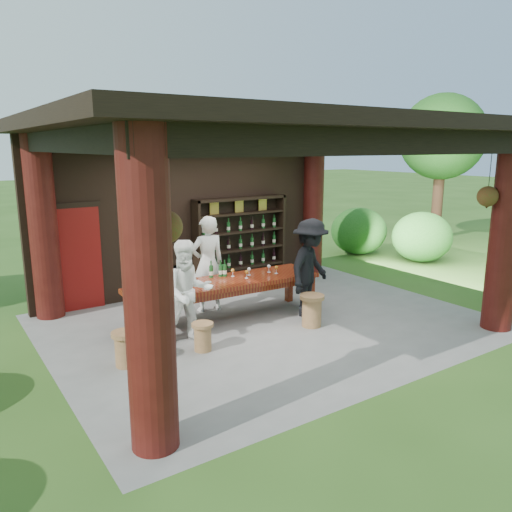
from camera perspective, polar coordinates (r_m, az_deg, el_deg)
ground at (r=9.00m, az=1.43°, el=-7.62°), size 90.00×90.00×0.00m
pavilion at (r=8.86m, az=-0.17°, el=6.23°), size 7.50×6.00×3.60m
wine_shelf at (r=11.22m, az=-1.79°, el=1.71°), size 2.26×0.34×1.99m
tasting_table at (r=8.94m, az=-3.60°, el=-3.50°), size 3.59×1.06×0.75m
stool_near_left at (r=7.80m, az=-6.11°, el=-9.08°), size 0.34×0.34×0.44m
stool_near_right at (r=8.80m, az=6.39°, el=-6.12°), size 0.43×0.43×0.57m
stool_far_left at (r=7.47m, az=-14.67°, el=-10.11°), size 0.39×0.39×0.51m
host at (r=9.46m, az=-5.56°, el=-0.91°), size 0.70×0.48×1.83m
guest_woman at (r=7.94m, az=-7.77°, el=-4.14°), size 0.91×0.77×1.67m
guest_man at (r=9.16m, az=6.21°, el=-1.39°), size 1.35×1.11×1.82m
table_bottles at (r=9.13m, az=-4.27°, el=-1.43°), size 0.33×0.15×0.31m
table_glasses at (r=9.24m, az=-0.13°, el=-1.74°), size 0.86×0.34×0.15m
napkin_basket at (r=8.58m, az=-7.87°, el=-3.00°), size 0.27×0.19×0.14m
shrubs at (r=9.86m, az=5.91°, el=-2.50°), size 14.97×7.29×1.36m
trees at (r=12.33m, az=10.41°, el=13.52°), size 22.64×9.59×4.80m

